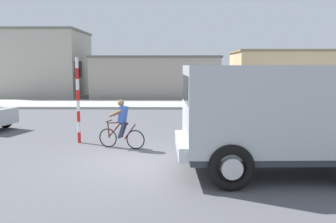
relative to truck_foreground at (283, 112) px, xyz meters
name	(u,v)px	position (x,y,z in m)	size (l,w,h in m)	color
ground_plane	(135,161)	(-4.05, 1.25, -1.67)	(120.00, 120.00, 0.00)	#56565B
sidewalk_far	(158,104)	(-4.05, 16.59, -1.59)	(80.00, 5.00, 0.16)	#ADADA8
truck_foreground	(283,112)	(0.00, 0.00, 0.00)	(5.50, 2.98, 2.90)	#B2B7BC
cyclist	(122,124)	(-4.69, 2.90, -0.80)	(1.68, 0.63, 1.72)	black
traffic_light_pole	(78,88)	(-6.44, 3.87, 0.40)	(0.24, 0.43, 3.20)	red
pedestrian_near_kerb	(194,101)	(-1.72, 11.23, -0.82)	(0.34, 0.22, 1.62)	#2D334C
building_corner_left	(43,64)	(-15.33, 24.47, 1.41)	(7.81, 7.39, 6.15)	#B2AD9E
building_mid_block	(156,77)	(-4.46, 22.54, 0.19)	(11.11, 5.65, 3.72)	#9E9389
building_corner_right	(297,74)	(8.55, 24.03, 0.47)	(11.75, 6.53, 4.27)	#D1B284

